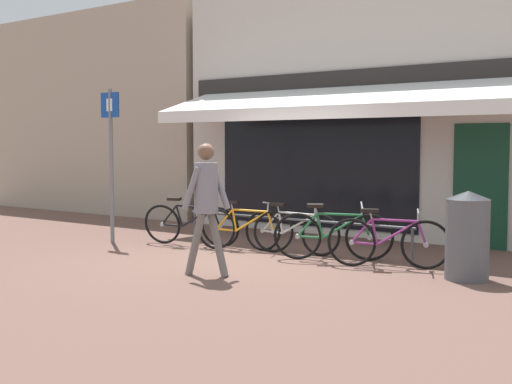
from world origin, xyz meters
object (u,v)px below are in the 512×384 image
litter_bin (467,235)px  bicycle_silver (291,231)px  parking_sign (111,150)px  pedestrian_adult (206,194)px  bicycle_black (190,224)px  bicycle_purple (388,242)px  bicycle_orange (244,228)px  bicycle_green (333,235)px

litter_bin → bicycle_silver: bearing=171.3°
parking_sign → pedestrian_adult: bearing=-22.6°
bicycle_black → bicycle_purple: 3.61m
bicycle_black → bicycle_silver: 1.86m
litter_bin → parking_sign: bearing=-176.6°
bicycle_orange → litter_bin: 3.73m
bicycle_black → bicycle_purple: bicycle_black is taller
bicycle_black → bicycle_orange: bearing=-6.4°
bicycle_silver → bicycle_green: size_ratio=1.02×
bicycle_purple → bicycle_silver: bearing=149.4°
bicycle_silver → parking_sign: size_ratio=0.62×
bicycle_green → bicycle_purple: (0.91, -0.07, -0.01)m
bicycle_purple → pedestrian_adult: 2.68m
bicycle_orange → pedestrian_adult: (0.78, -1.97, 0.73)m
bicycle_orange → pedestrian_adult: pedestrian_adult is taller
pedestrian_adult → litter_bin: (2.93, 1.71, -0.51)m
bicycle_silver → bicycle_purple: bicycle_purple is taller
bicycle_green → bicycle_purple: 0.91m
bicycle_green → pedestrian_adult: size_ratio=0.94×
bicycle_silver → litter_bin: litter_bin is taller
bicycle_silver → bicycle_purple: 1.80m
bicycle_orange → litter_bin: litter_bin is taller
bicycle_silver → bicycle_purple: (1.78, -0.28, 0.02)m
bicycle_purple → litter_bin: litter_bin is taller
bicycle_purple → litter_bin: 1.18m
bicycle_orange → parking_sign: size_ratio=0.60×
bicycle_green → pedestrian_adult: (-0.87, -1.94, 0.70)m
bicycle_black → bicycle_silver: (1.84, 0.32, -0.02)m
bicycle_green → parking_sign: 4.34m
pedestrian_adult → bicycle_black: bearing=-43.3°
bicycle_orange → parking_sign: 2.84m
bicycle_silver → pedestrian_adult: bearing=-94.7°
pedestrian_adult → parking_sign: (-3.24, 1.35, 0.56)m
pedestrian_adult → litter_bin: size_ratio=1.54×
bicycle_silver → pedestrian_adult: size_ratio=0.96×
bicycle_purple → bicycle_green: bearing=154.2°
bicycle_black → bicycle_green: bearing=-11.0°
bicycle_green → parking_sign: size_ratio=0.61×
bicycle_black → bicycle_purple: (3.61, 0.04, -0.00)m
bicycle_purple → parking_sign: 5.20m
bicycle_orange → litter_bin: size_ratio=1.43×
bicycle_silver → parking_sign: (-3.24, -0.81, 1.29)m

